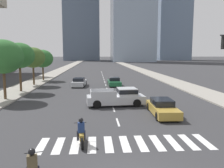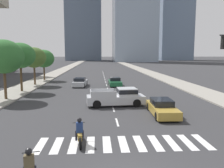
{
  "view_description": "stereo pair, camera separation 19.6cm",
  "coord_description": "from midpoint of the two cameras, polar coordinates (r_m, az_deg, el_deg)",
  "views": [
    {
      "loc": [
        -1.56,
        -7.83,
        4.9
      ],
      "look_at": [
        0.0,
        14.18,
        2.0
      ],
      "focal_mm": 36.82,
      "sensor_mm": 36.0,
      "label": 1
    },
    {
      "loc": [
        -1.37,
        -7.84,
        4.9
      ],
      "look_at": [
        0.0,
        14.18,
        2.0
      ],
      "focal_mm": 36.82,
      "sensor_mm": 36.0,
      "label": 2
    }
  ],
  "objects": [
    {
      "name": "sidewalk_west",
      "position": [
        39.57,
        -18.94,
        0.07
      ],
      "size": [
        4.0,
        260.0,
        0.15
      ],
      "primitive_type": "cube",
      "color": "gray",
      "rests_on": "ground"
    },
    {
      "name": "sidewalk_east",
      "position": [
        40.45,
        15.9,
        0.35
      ],
      "size": [
        4.0,
        260.0,
        0.15
      ],
      "primitive_type": "cube",
      "color": "gray",
      "rests_on": "ground"
    },
    {
      "name": "sedan_green_2",
      "position": [
        35.51,
        0.9,
        0.52
      ],
      "size": [
        1.9,
        4.3,
        1.29
      ],
      "rotation": [
        0.0,
        0.0,
        -1.55
      ],
      "color": "#1E6038",
      "rests_on": "ground"
    },
    {
      "name": "street_tree_nearest",
      "position": [
        26.59,
        -25.15,
        6.17
      ],
      "size": [
        4.17,
        4.17,
        6.25
      ],
      "color": "#4C3823",
      "rests_on": "sidewalk_west"
    },
    {
      "name": "motorcycle_trailing",
      "position": [
        12.94,
        -7.62,
        -12.07
      ],
      "size": [
        0.7,
        2.17,
        1.49
      ],
      "rotation": [
        0.0,
        0.0,
        1.69
      ],
      "color": "black",
      "rests_on": "ground"
    },
    {
      "name": "lane_divider_center",
      "position": [
        40.35,
        -1.44,
        0.51
      ],
      "size": [
        0.14,
        50.0,
        0.01
      ],
      "color": "silver",
      "rests_on": "ground"
    },
    {
      "name": "sedan_silver_0",
      "position": [
        35.2,
        -7.79,
        0.4
      ],
      "size": [
        2.11,
        4.53,
        1.29
      ],
      "rotation": [
        0.0,
        0.0,
        1.49
      ],
      "color": "#B7BABF",
      "rests_on": "ground"
    },
    {
      "name": "street_tree_second",
      "position": [
        31.48,
        -21.69,
        6.58
      ],
      "size": [
        3.79,
        3.79,
        6.17
      ],
      "color": "#4C3823",
      "rests_on": "sidewalk_west"
    },
    {
      "name": "sedan_gold_1",
      "position": [
        19.1,
        12.61,
        -5.75
      ],
      "size": [
        1.91,
        4.77,
        1.26
      ],
      "rotation": [
        0.0,
        0.0,
        -1.6
      ],
      "color": "#B28E38",
      "rests_on": "ground"
    },
    {
      "name": "street_tree_third",
      "position": [
        37.51,
        -18.68,
        6.22
      ],
      "size": [
        3.69,
        3.69,
        5.76
      ],
      "color": "#4C3823",
      "rests_on": "sidewalk_west"
    },
    {
      "name": "crosswalk_near",
      "position": [
        13.06,
        3.25,
        -14.54
      ],
      "size": [
        9.45,
        2.34,
        0.01
      ],
      "color": "silver",
      "rests_on": "ground"
    },
    {
      "name": "pickup_truck",
      "position": [
        21.88,
        1.86,
        -3.29
      ],
      "size": [
        5.56,
        2.31,
        1.67
      ],
      "rotation": [
        0.0,
        0.0,
        0.07
      ],
      "color": "#B7BABF",
      "rests_on": "ground"
    },
    {
      "name": "street_tree_fourth",
      "position": [
        43.77,
        -16.47,
        6.06
      ],
      "size": [
        3.78,
        3.78,
        5.51
      ],
      "color": "#4C3823",
      "rests_on": "sidewalk_west"
    }
  ]
}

